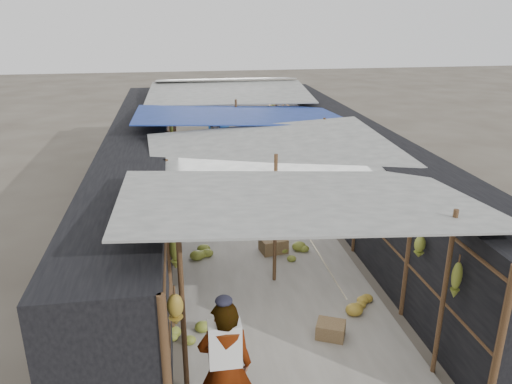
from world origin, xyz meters
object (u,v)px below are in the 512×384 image
crate_near (273,245)px  shopper_blue (217,149)px  vendor_elderly (225,366)px  vendor_seated (277,150)px  black_basin (293,210)px

crate_near → shopper_blue: bearing=87.6°
crate_near → vendor_elderly: 5.02m
shopper_blue → vendor_elderly: bearing=-105.0°
shopper_blue → crate_near: bearing=-93.1°
shopper_blue → vendor_seated: shopper_blue is taller
crate_near → black_basin: (0.95, 2.11, -0.08)m
crate_near → vendor_elderly: (-1.53, -4.72, 0.75)m
crate_near → vendor_elderly: vendor_elderly is taller
crate_near → shopper_blue: (-0.73, 5.59, 0.76)m
black_basin → vendor_elderly: 7.31m
shopper_blue → vendor_seated: (2.21, 1.28, -0.49)m
crate_near → vendor_seated: 7.03m
crate_near → vendor_seated: bearing=68.0°
black_basin → shopper_blue: shopper_blue is taller
shopper_blue → vendor_seated: 2.60m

